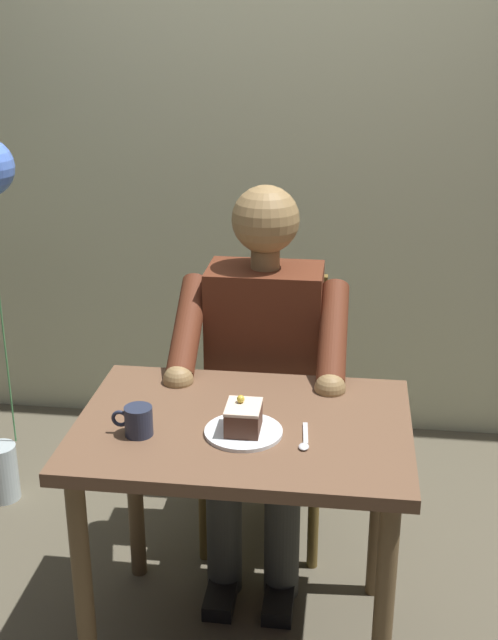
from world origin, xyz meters
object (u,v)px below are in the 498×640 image
at_px(coffee_cup, 138,420).
at_px(dessert_spoon, 305,441).
at_px(dining_table, 243,458).
at_px(chair, 267,396).
at_px(seated_person, 262,376).
at_px(cake_slice, 243,418).

bearing_deg(coffee_cup, dessert_spoon, -178.01).
xyz_separation_m(dining_table, coffee_cup, (0.26, 0.10, 0.15)).
bearing_deg(chair, seated_person, 90.00).
bearing_deg(seated_person, dessert_spoon, 107.59).
distance_m(cake_slice, dessert_spoon, 0.17).
bearing_deg(chair, dining_table, 90.00).
xyz_separation_m(dining_table, cake_slice, (-0.01, 0.06, 0.15)).
height_order(seated_person, coffee_cup, seated_person).
distance_m(seated_person, dessert_spoon, 0.56).
bearing_deg(coffee_cup, cake_slice, -171.75).
relative_size(dining_table, cake_slice, 8.20).
bearing_deg(coffee_cup, chair, -109.78).
relative_size(seated_person, dessert_spoon, 8.62).
relative_size(dining_table, seated_person, 0.71).
bearing_deg(dining_table, seated_person, -90.00).
height_order(dining_table, cake_slice, cake_slice).
height_order(cake_slice, dessert_spoon, cake_slice).
height_order(dining_table, coffee_cup, coffee_cup).
xyz_separation_m(seated_person, dessert_spoon, (-0.17, 0.53, 0.07)).
distance_m(seated_person, coffee_cup, 0.61).
relative_size(dining_table, dessert_spoon, 6.14).
distance_m(dining_table, coffee_cup, 0.31).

